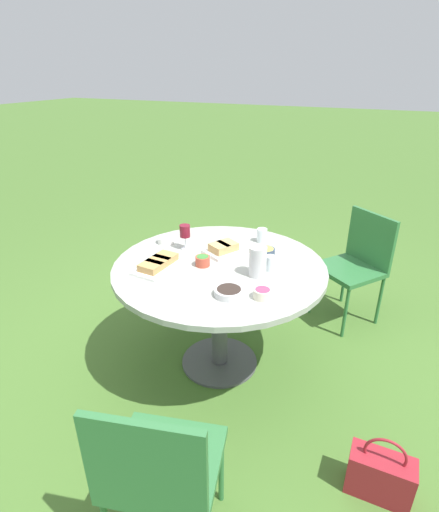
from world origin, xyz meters
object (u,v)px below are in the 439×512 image
object	(u,v)px
chair_near_left	(158,468)
wine_glass	(185,232)
water_pitcher	(258,261)
handbag	(380,475)
dining_table	(220,280)
chair_near_right	(357,259)

from	to	relation	value
chair_near_left	wine_glass	xyz separation A→B (m)	(0.61, -1.33, 0.38)
water_pitcher	handbag	bearing A→B (deg)	148.44
water_pitcher	wine_glass	distance (m)	0.60
dining_table	water_pitcher	world-z (taller)	water_pitcher
water_pitcher	handbag	xyz separation A→B (m)	(-0.84, 0.52, -0.74)
chair_near_left	chair_near_right	xyz separation A→B (m)	(-0.45, -2.21, 0.00)
dining_table	chair_near_right	distance (m)	1.26
dining_table	chair_near_left	distance (m)	1.25
dining_table	chair_near_right	bearing A→B (deg)	-126.62
chair_near_left	handbag	size ratio (longest dim) A/B	2.42
chair_near_right	water_pitcher	world-z (taller)	water_pitcher
wine_glass	handbag	xyz separation A→B (m)	(-1.42, 0.67, -0.78)
water_pitcher	chair_near_left	bearing A→B (deg)	91.71
chair_near_left	water_pitcher	size ratio (longest dim) A/B	4.84
chair_near_left	water_pitcher	xyz separation A→B (m)	(0.04, -1.17, 0.35)
wine_glass	dining_table	bearing A→B (deg)	158.57
wine_glass	handbag	world-z (taller)	wine_glass
handbag	wine_glass	bearing A→B (deg)	-25.44
water_pitcher	wine_glass	size ratio (longest dim) A/B	1.06
dining_table	wine_glass	world-z (taller)	wine_glass
wine_glass	chair_near_left	bearing A→B (deg)	114.65
chair_near_right	handbag	size ratio (longest dim) A/B	2.42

